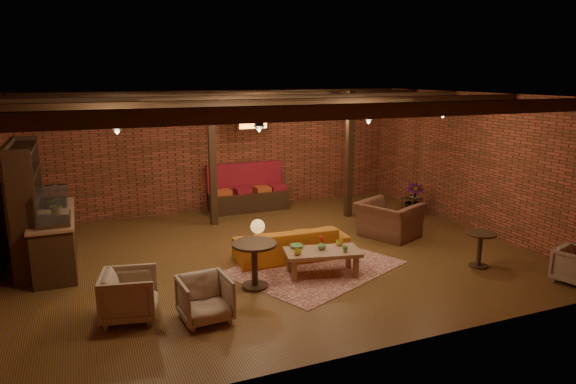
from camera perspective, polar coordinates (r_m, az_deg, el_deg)
name	(u,v)px	position (r m, az deg, el deg)	size (l,w,h in m)	color
floor	(275,254)	(10.58, -1.48, -6.94)	(10.00, 10.00, 0.00)	#412510
ceiling	(274,96)	(9.96, -1.58, 10.65)	(10.00, 8.00, 0.02)	black
wall_back	(221,151)	(13.91, -7.43, 4.58)	(10.00, 0.02, 3.20)	brown
wall_front	(386,235)	(6.68, 10.85, -4.72)	(10.00, 0.02, 3.20)	brown
wall_right	(474,162)	(12.78, 19.94, 3.17)	(0.02, 8.00, 3.20)	brown
ceiling_beams	(274,102)	(9.96, -1.58, 9.96)	(9.80, 6.40, 0.22)	black
ceiling_pipe	(248,109)	(11.48, -4.45, 9.17)	(0.12, 0.12, 9.60)	black
post_left	(212,160)	(12.42, -8.42, 3.55)	(0.16, 0.16, 3.20)	black
post_right	(349,155)	(13.11, 6.84, 4.09)	(0.16, 0.16, 3.20)	black
service_counter	(54,226)	(10.69, -24.60, -3.44)	(0.80, 2.50, 1.60)	black
plant_counter	(57,202)	(10.78, -24.25, -0.97)	(0.35, 0.39, 0.30)	#337F33
shelving_hutch	(28,206)	(10.72, -26.92, -1.42)	(0.52, 2.00, 2.40)	black
banquette	(248,192)	(13.85, -4.42, -0.01)	(2.10, 0.70, 1.00)	maroon
service_sign	(253,125)	(13.13, -3.95, 7.46)	(0.86, 0.06, 0.30)	orange
ceiling_spotlights	(274,114)	(9.98, -1.57, 8.69)	(6.40, 4.40, 0.28)	black
rug	(315,267)	(9.90, 3.00, -8.37)	(2.96, 2.27, 0.01)	maroon
sofa	(291,243)	(10.26, 0.34, -5.67)	(2.22, 0.87, 0.65)	#B26018
coffee_table	(321,253)	(9.44, 3.74, -6.79)	(1.48, 0.96, 0.72)	brown
side_table_lamp	(258,230)	(9.95, -3.39, -4.23)	(0.49, 0.49, 0.88)	black
round_table_left	(254,257)	(8.86, -3.75, -7.25)	(0.77, 0.77, 0.80)	black
armchair_a	(129,293)	(8.17, -17.22, -10.66)	(0.79, 0.74, 0.81)	beige
armchair_b	(205,297)	(7.88, -9.22, -11.41)	(0.72, 0.68, 0.74)	beige
armchair_right	(389,214)	(11.74, 11.13, -2.40)	(1.24, 0.80, 1.08)	brown
side_table_book	(412,199)	(13.71, 13.58, -0.77)	(0.52, 0.52, 0.49)	black
round_table_right	(480,244)	(10.44, 20.55, -5.44)	(0.58, 0.58, 0.68)	black
plant_tall	(416,168)	(13.51, 13.99, 2.65)	(1.42, 1.42, 2.54)	#4C7F4C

